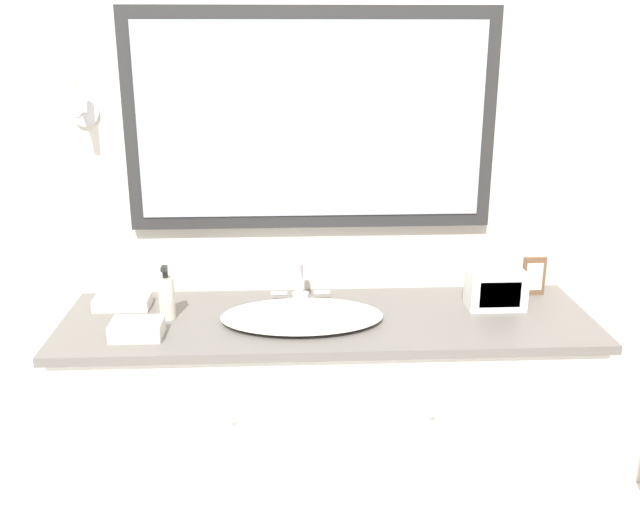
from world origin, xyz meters
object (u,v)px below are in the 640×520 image
at_px(soap_bottle, 167,297).
at_px(appliance_box, 496,289).
at_px(sink_basin, 302,315).
at_px(picture_frame, 534,276).

distance_m(soap_bottle, appliance_box, 1.11).
relative_size(sink_basin, soap_bottle, 2.89).
distance_m(sink_basin, appliance_box, 0.67).
height_order(sink_basin, picture_frame, sink_basin).
bearing_deg(picture_frame, sink_basin, -166.77).
distance_m(soap_bottle, picture_frame, 1.28).
bearing_deg(sink_basin, picture_frame, 13.23).
relative_size(sink_basin, appliance_box, 2.76).
xyz_separation_m(soap_bottle, picture_frame, (1.27, 0.16, -0.00)).
bearing_deg(sink_basin, soap_bottle, 174.87).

